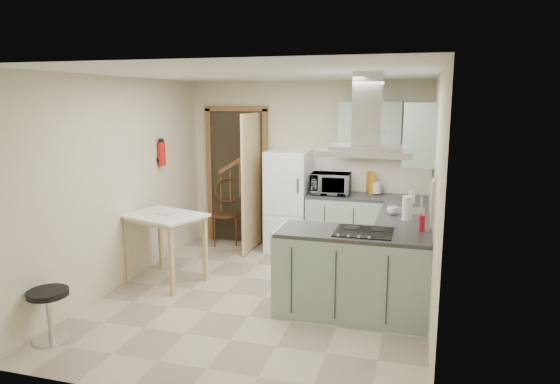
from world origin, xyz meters
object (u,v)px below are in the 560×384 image
(fridge, at_px, (288,201))
(drop_leaf_table, at_px, (166,248))
(stool, at_px, (50,315))
(peninsula, at_px, (353,273))
(microwave, at_px, (331,184))
(bentwood_chair, at_px, (225,215))
(extractor_hood, at_px, (366,152))

(fridge, relative_size, drop_leaf_table, 1.64)
(drop_leaf_table, height_order, stool, drop_leaf_table)
(peninsula, height_order, microwave, microwave)
(bentwood_chair, bearing_deg, peninsula, -65.87)
(peninsula, height_order, bentwood_chair, bentwood_chair)
(peninsula, relative_size, microwave, 2.83)
(bentwood_chair, xyz_separation_m, microwave, (1.68, -0.11, 0.59))
(fridge, xyz_separation_m, drop_leaf_table, (-1.12, -1.65, -0.32))
(stool, xyz_separation_m, microwave, (2.05, 3.30, 0.80))
(drop_leaf_table, bearing_deg, microwave, 60.88)
(peninsula, bearing_deg, stool, -152.82)
(drop_leaf_table, height_order, microwave, microwave)
(drop_leaf_table, distance_m, bentwood_chair, 1.74)
(drop_leaf_table, xyz_separation_m, bentwood_chair, (0.08, 1.73, 0.04))
(extractor_hood, distance_m, microwave, 2.17)
(microwave, bearing_deg, peninsula, -75.15)
(extractor_hood, distance_m, bentwood_chair, 3.38)
(extractor_hood, distance_m, drop_leaf_table, 2.79)
(fridge, height_order, microwave, fridge)
(fridge, relative_size, extractor_hood, 1.67)
(fridge, bearing_deg, drop_leaf_table, -124.24)
(extractor_hood, height_order, drop_leaf_table, extractor_hood)
(stool, height_order, microwave, microwave)
(peninsula, bearing_deg, extractor_hood, 0.00)
(fridge, distance_m, bentwood_chair, 1.08)
(drop_leaf_table, xyz_separation_m, stool, (-0.29, -1.69, -0.18))
(drop_leaf_table, distance_m, microwave, 2.47)
(bentwood_chair, xyz_separation_m, stool, (-0.37, -3.42, -0.22))
(fridge, xyz_separation_m, bentwood_chair, (-1.04, 0.08, -0.28))
(peninsula, height_order, extractor_hood, extractor_hood)
(drop_leaf_table, bearing_deg, peninsula, 10.23)
(drop_leaf_table, relative_size, stool, 1.82)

